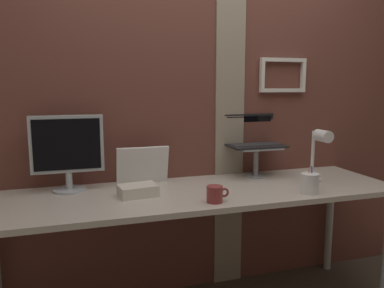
{
  "coord_description": "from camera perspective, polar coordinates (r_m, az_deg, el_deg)",
  "views": [
    {
      "loc": [
        -0.75,
        -1.93,
        1.35
      ],
      "look_at": [
        -0.11,
        0.13,
        1.01
      ],
      "focal_mm": 35.46,
      "sensor_mm": 36.0,
      "label": 1
    }
  ],
  "objects": [
    {
      "name": "monitor",
      "position": [
        2.19,
        -18.24,
        -0.62
      ],
      "size": [
        0.39,
        0.18,
        0.42
      ],
      "color": "#ADB2B7",
      "rests_on": "desk"
    },
    {
      "name": "whiteboard_panel",
      "position": [
        2.28,
        -7.43,
        -3.21
      ],
      "size": [
        0.31,
        0.08,
        0.23
      ],
      "primitive_type": "cube",
      "rotation": [
        0.26,
        0.0,
        0.0
      ],
      "color": "white",
      "rests_on": "desk"
    },
    {
      "name": "pen_cup",
      "position": [
        2.18,
        17.29,
        -5.66
      ],
      "size": [
        0.1,
        0.1,
        0.15
      ],
      "color": "white",
      "rests_on": "desk"
    },
    {
      "name": "desk",
      "position": [
        2.16,
        0.79,
        -8.74
      ],
      "size": [
        2.32,
        0.66,
        0.76
      ],
      "color": "beige",
      "rests_on": "ground_plane"
    },
    {
      "name": "laptop",
      "position": [
        2.51,
        8.98,
        1.07
      ],
      "size": [
        0.35,
        0.29,
        0.2
      ],
      "color": "black",
      "rests_on": "laptop_stand"
    },
    {
      "name": "brick_wall_back",
      "position": [
        2.47,
        0.57,
        5.48
      ],
      "size": [
        3.37,
        0.16,
        2.4
      ],
      "color": "brown",
      "rests_on": "ground_plane"
    },
    {
      "name": "coffee_mug",
      "position": [
        1.93,
        3.5,
        -7.53
      ],
      "size": [
        0.12,
        0.08,
        0.08
      ],
      "color": "maroon",
      "rests_on": "desk"
    },
    {
      "name": "desk_lamp",
      "position": [
        2.38,
        18.49,
        -0.9
      ],
      "size": [
        0.12,
        0.2,
        0.33
      ],
      "color": "white",
      "rests_on": "desk"
    },
    {
      "name": "paper_clutter_stack",
      "position": [
        2.06,
        -8.14,
        -6.92
      ],
      "size": [
        0.22,
        0.16,
        0.06
      ],
      "primitive_type": "cube",
      "rotation": [
        0.0,
        0.0,
        0.13
      ],
      "color": "silver",
      "rests_on": "desk"
    },
    {
      "name": "laptop_stand",
      "position": [
        2.47,
        9.62,
        -1.84
      ],
      "size": [
        0.28,
        0.22,
        0.19
      ],
      "color": "gray",
      "rests_on": "desk"
    }
  ]
}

